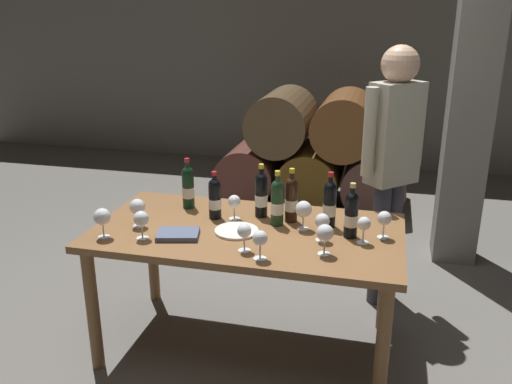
% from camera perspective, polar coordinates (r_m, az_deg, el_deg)
% --- Properties ---
extents(ground_plane, '(14.00, 14.00, 0.00)m').
position_cam_1_polar(ground_plane, '(3.36, -0.85, -15.95)').
color(ground_plane, '#66635E').
extents(cellar_back_wall, '(10.00, 0.24, 2.80)m').
position_cam_1_polar(cellar_back_wall, '(6.92, 8.22, 14.46)').
color(cellar_back_wall, slate).
rests_on(cellar_back_wall, ground_plane).
extents(barrel_stack, '(1.86, 0.90, 1.15)m').
position_cam_1_polar(barrel_stack, '(5.49, 6.02, 4.05)').
color(barrel_stack, '#552C24').
rests_on(barrel_stack, ground_plane).
extents(stone_pillar, '(0.32, 0.32, 2.60)m').
position_cam_1_polar(stone_pillar, '(4.35, 21.86, 9.40)').
color(stone_pillar, slate).
rests_on(stone_pillar, ground_plane).
extents(dining_table, '(1.70, 0.90, 0.76)m').
position_cam_1_polar(dining_table, '(3.03, -0.91, -5.52)').
color(dining_table, brown).
rests_on(dining_table, ground_plane).
extents(wine_bottle_0, '(0.07, 0.07, 0.32)m').
position_cam_1_polar(wine_bottle_0, '(3.06, 3.76, -0.74)').
color(wine_bottle_0, black).
rests_on(wine_bottle_0, dining_table).
extents(wine_bottle_1, '(0.07, 0.07, 0.28)m').
position_cam_1_polar(wine_bottle_1, '(3.11, -4.38, -0.63)').
color(wine_bottle_1, black).
rests_on(wine_bottle_1, dining_table).
extents(wine_bottle_2, '(0.07, 0.07, 0.31)m').
position_cam_1_polar(wine_bottle_2, '(3.29, -7.20, 0.57)').
color(wine_bottle_2, black).
rests_on(wine_bottle_2, dining_table).
extents(wine_bottle_3, '(0.07, 0.07, 0.32)m').
position_cam_1_polar(wine_bottle_3, '(3.00, 7.79, -1.22)').
color(wine_bottle_3, black).
rests_on(wine_bottle_3, dining_table).
extents(wine_bottle_4, '(0.07, 0.07, 0.32)m').
position_cam_1_polar(wine_bottle_4, '(3.00, 2.26, -1.06)').
color(wine_bottle_4, '#19381E').
rests_on(wine_bottle_4, dining_table).
extents(wine_bottle_5, '(0.07, 0.07, 0.30)m').
position_cam_1_polar(wine_bottle_5, '(2.89, 10.05, -2.31)').
color(wine_bottle_5, black).
rests_on(wine_bottle_5, dining_table).
extents(wine_bottle_6, '(0.07, 0.07, 0.32)m').
position_cam_1_polar(wine_bottle_6, '(3.12, 0.56, -0.24)').
color(wine_bottle_6, black).
rests_on(wine_bottle_6, dining_table).
extents(wine_glass_0, '(0.07, 0.07, 0.15)m').
position_cam_1_polar(wine_glass_0, '(3.09, -2.32, -1.09)').
color(wine_glass_0, white).
rests_on(wine_glass_0, dining_table).
extents(wine_glass_1, '(0.07, 0.07, 0.15)m').
position_cam_1_polar(wine_glass_1, '(2.83, 11.35, -3.41)').
color(wine_glass_1, white).
rests_on(wine_glass_1, dining_table).
extents(wine_glass_2, '(0.09, 0.09, 0.16)m').
position_cam_1_polar(wine_glass_2, '(2.67, 7.30, -4.39)').
color(wine_glass_2, white).
rests_on(wine_glass_2, dining_table).
extents(wine_glass_3, '(0.08, 0.08, 0.16)m').
position_cam_1_polar(wine_glass_3, '(2.89, -12.05, -2.85)').
color(wine_glass_3, white).
rests_on(wine_glass_3, dining_table).
extents(wine_glass_4, '(0.07, 0.07, 0.15)m').
position_cam_1_polar(wine_glass_4, '(2.69, -1.25, -4.27)').
color(wine_glass_4, white).
rests_on(wine_glass_4, dining_table).
extents(wine_glass_5, '(0.08, 0.08, 0.15)m').
position_cam_1_polar(wine_glass_5, '(2.92, 13.42, -2.82)').
color(wine_glass_5, white).
rests_on(wine_glass_5, dining_table).
extents(wine_glass_6, '(0.08, 0.08, 0.15)m').
position_cam_1_polar(wine_glass_6, '(2.82, 7.03, -3.14)').
color(wine_glass_6, white).
rests_on(wine_glass_6, dining_table).
extents(wine_glass_7, '(0.09, 0.09, 0.16)m').
position_cam_1_polar(wine_glass_7, '(3.06, -12.44, -1.59)').
color(wine_glass_7, white).
rests_on(wine_glass_7, dining_table).
extents(wine_glass_8, '(0.08, 0.08, 0.15)m').
position_cam_1_polar(wine_glass_8, '(2.60, 0.43, -5.00)').
color(wine_glass_8, white).
rests_on(wine_glass_8, dining_table).
extents(wine_glass_9, '(0.09, 0.09, 0.16)m').
position_cam_1_polar(wine_glass_9, '(2.95, -15.97, -2.59)').
color(wine_glass_9, white).
rests_on(wine_glass_9, dining_table).
extents(wine_glass_10, '(0.09, 0.09, 0.16)m').
position_cam_1_polar(wine_glass_10, '(2.96, 5.05, -1.87)').
color(wine_glass_10, white).
rests_on(wine_glass_10, dining_table).
extents(tasting_notebook, '(0.25, 0.21, 0.03)m').
position_cam_1_polar(tasting_notebook, '(2.92, -8.26, -4.45)').
color(tasting_notebook, '#4C5670').
rests_on(tasting_notebook, dining_table).
extents(serving_plate, '(0.24, 0.24, 0.01)m').
position_cam_1_polar(serving_plate, '(2.95, -2.08, -4.13)').
color(serving_plate, white).
rests_on(serving_plate, dining_table).
extents(sommelier_presenting, '(0.37, 0.37, 1.72)m').
position_cam_1_polar(sommelier_presenting, '(3.52, 14.26, 3.93)').
color(sommelier_presenting, '#383842').
rests_on(sommelier_presenting, ground_plane).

